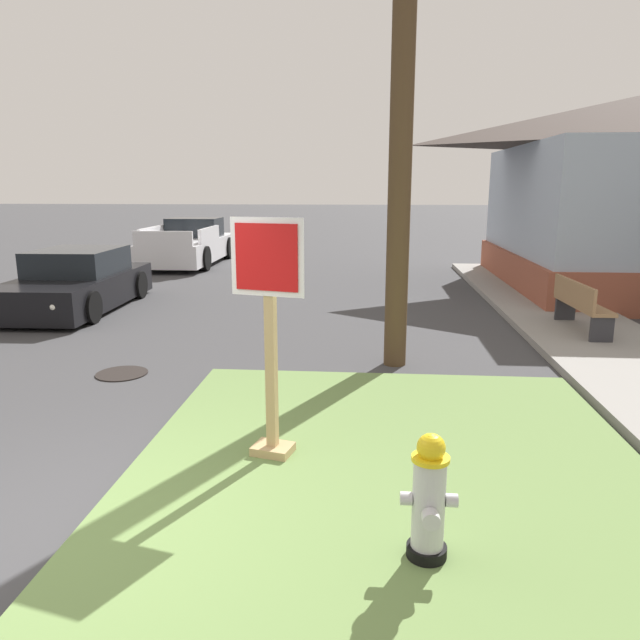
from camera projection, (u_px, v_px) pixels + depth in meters
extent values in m
plane|color=#3D3D3F|center=(62.00, 538.00, 4.37)|extent=(160.00, 160.00, 0.00)
cube|color=#668447|center=(390.00, 463.00, 5.47)|extent=(4.68, 5.14, 0.08)
cube|color=gray|center=(597.00, 340.00, 9.73)|extent=(2.20, 18.75, 0.12)
cylinder|color=black|center=(426.00, 551.00, 4.02)|extent=(0.28, 0.28, 0.08)
cylinder|color=#BCBCC1|center=(429.00, 504.00, 3.94)|extent=(0.22, 0.22, 0.63)
cylinder|color=yellow|center=(431.00, 458.00, 3.87)|extent=(0.25, 0.25, 0.03)
sphere|color=yellow|center=(431.00, 448.00, 3.85)|extent=(0.19, 0.19, 0.19)
cube|color=yellow|center=(432.00, 438.00, 3.84)|extent=(0.04, 0.04, 0.04)
cylinder|color=#BCBCC1|center=(406.00, 498.00, 3.95)|extent=(0.08, 0.09, 0.09)
cylinder|color=#BCBCC1|center=(452.00, 500.00, 3.92)|extent=(0.08, 0.09, 0.09)
cylinder|color=#BCBCC1|center=(431.00, 519.00, 3.79)|extent=(0.12, 0.09, 0.12)
cube|color=tan|center=(271.00, 343.00, 5.34)|extent=(0.11, 0.11, 2.14)
cube|color=tan|center=(273.00, 449.00, 5.57)|extent=(0.42, 0.36, 0.08)
cube|color=white|center=(267.00, 257.00, 5.12)|extent=(0.67, 0.18, 0.68)
cube|color=red|center=(266.00, 257.00, 5.11)|extent=(0.57, 0.15, 0.58)
cylinder|color=black|center=(122.00, 374.00, 8.17)|extent=(0.70, 0.70, 0.02)
cube|color=black|center=(76.00, 290.00, 12.40)|extent=(1.97, 4.25, 0.64)
cube|color=black|center=(78.00, 262.00, 12.48)|extent=(1.64, 1.98, 0.56)
cylinder|color=black|center=(90.00, 307.00, 11.12)|extent=(0.24, 0.63, 0.62)
cylinder|color=black|center=(1.00, 307.00, 11.20)|extent=(0.24, 0.63, 0.62)
cylinder|color=black|center=(139.00, 285.00, 13.65)|extent=(0.24, 0.63, 0.62)
cylinder|color=black|center=(65.00, 284.00, 13.73)|extent=(0.24, 0.63, 0.62)
sphere|color=white|center=(54.00, 307.00, 10.37)|extent=(0.14, 0.14, 0.14)
sphere|color=red|center=(136.00, 273.00, 14.37)|extent=(0.12, 0.12, 0.12)
sphere|color=red|center=(92.00, 273.00, 14.42)|extent=(0.12, 0.12, 0.12)
cube|color=silver|center=(190.00, 249.00, 19.61)|extent=(2.00, 5.30, 0.68)
cube|color=black|center=(195.00, 228.00, 20.19)|extent=(1.72, 1.39, 0.68)
cube|color=silver|center=(152.00, 234.00, 18.65)|extent=(0.13, 2.22, 0.44)
cube|color=silver|center=(209.00, 234.00, 18.52)|extent=(0.13, 2.22, 0.44)
cube|color=silver|center=(163.00, 239.00, 16.97)|extent=(1.75, 0.12, 0.44)
cylinder|color=black|center=(177.00, 248.00, 21.24)|extent=(0.27, 0.76, 0.76)
cylinder|color=black|center=(227.00, 248.00, 21.11)|extent=(0.27, 0.76, 0.76)
cylinder|color=black|center=(146.00, 258.00, 18.16)|extent=(0.27, 0.76, 0.76)
cylinder|color=black|center=(204.00, 258.00, 18.03)|extent=(0.27, 0.76, 0.76)
cube|color=#93704C|center=(583.00, 305.00, 10.08)|extent=(0.47, 1.78, 0.06)
cube|color=#93704C|center=(574.00, 292.00, 10.04)|extent=(0.12, 1.77, 0.38)
cube|color=#2D2D33|center=(602.00, 329.00, 9.35)|extent=(0.36, 0.07, 0.41)
cube|color=#2D2D33|center=(565.00, 309.00, 10.91)|extent=(0.36, 0.07, 0.41)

